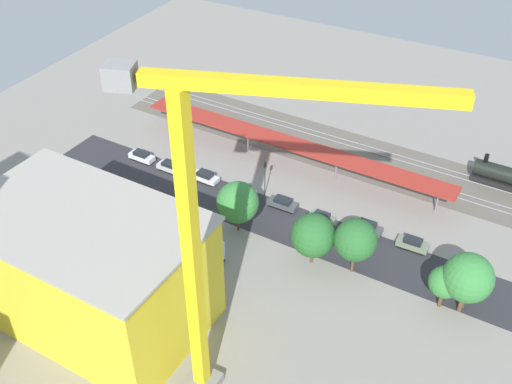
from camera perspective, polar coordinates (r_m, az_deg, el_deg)
The scene contains 24 objects.
ground_plane at distance 94.19m, azimuth 5.08°, elevation -2.78°, with size 148.08×148.08×0.00m, color gray.
rail_bed at distance 109.93m, azimuth 9.54°, elevation 3.32°, with size 92.55×13.55×0.01m, color #665E54.
street_asphalt at distance 92.65m, azimuth 4.53°, elevation -3.54°, with size 92.55×9.00×0.01m, color #2D2D33.
track_rails at distance 109.84m, azimuth 9.55°, elevation 3.40°, with size 92.51×10.06×0.12m.
platform_canopy_near at distance 103.99m, azimuth 3.28°, elevation 4.51°, with size 56.96×5.85×4.51m.
parked_car_0 at distance 91.58m, azimuth 14.36°, elevation -4.74°, with size 4.60×1.74×1.79m.
parked_car_1 at distance 93.05m, azimuth 10.30°, elevation -3.30°, with size 4.58×1.89×1.75m.
parked_car_2 at distance 93.76m, azimuth 6.09°, elevation -2.49°, with size 4.24×1.93×1.68m.
parked_car_3 at distance 96.22m, azimuth 2.50°, elevation -1.08°, with size 4.77×1.83×1.71m.
parked_car_4 at distance 98.86m, azimuth -1.22°, elevation 0.13°, with size 4.42×2.20×1.70m.
parked_car_5 at distance 102.13m, azimuth -4.73°, elevation 1.38°, with size 4.70×2.09×1.77m.
parked_car_6 at distance 105.30m, azimuth -8.01°, elevation 2.32°, with size 4.55×1.98×1.70m.
parked_car_7 at distance 108.69m, azimuth -10.59°, elevation 3.26°, with size 4.73×1.91×1.77m.
construction_building at distance 77.97m, azimuth -15.29°, elevation -6.96°, with size 28.09×17.21×15.15m, color yellow.
construction_roof_slab at distance 72.96m, azimuth -16.26°, elevation -2.55°, with size 28.69×17.81×0.40m, color #ADA89E.
tower_crane at distance 56.16m, azimuth -4.01°, elevation -3.70°, with size 26.70×11.01×39.63m.
box_truck_0 at distance 87.79m, azimuth -5.90°, elevation -4.84°, with size 9.99×3.08×3.62m.
street_tree_0 at distance 81.78m, azimuth 19.36°, elevation -7.42°, with size 5.01×5.01×8.10m.
street_tree_1 at distance 84.32m, azimuth 5.35°, elevation -4.05°, with size 6.20×6.20×8.00m.
street_tree_2 at distance 89.16m, azimuth -1.71°, elevation -0.96°, with size 6.26×6.26×8.36m.
street_tree_3 at distance 80.97m, azimuth 19.15°, elevation -7.55°, with size 6.38×6.38×9.13m.
street_tree_4 at distance 83.08m, azimuth 9.25°, elevation -4.44°, with size 5.88×5.88×8.67m.
street_tree_5 at distance 81.88m, azimuth 17.18°, elevation -8.03°, with size 4.21×4.21×6.44m.
traffic_light at distance 96.75m, azimuth 0.84°, elevation 1.74°, with size 0.50×0.36×6.31m.
Camera 1 is at (-27.01, 67.34, 60.06)m, focal length 42.98 mm.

